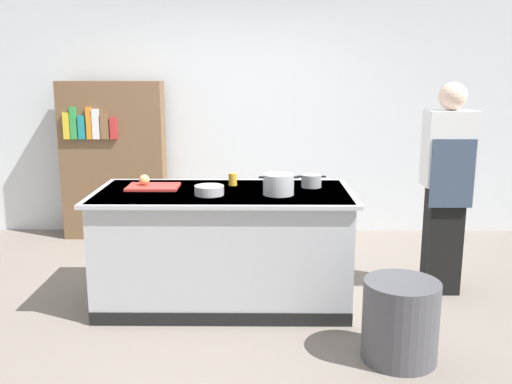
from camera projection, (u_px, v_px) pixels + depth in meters
The scene contains 12 objects.
ground_plane at pixel (225, 301), 4.49m from camera, with size 10.00×10.00×0.00m, color slate.
back_wall at pixel (235, 99), 6.22m from camera, with size 6.40×0.12×3.00m, color silver.
counter_island at pixel (224, 245), 4.39m from camera, with size 1.98×0.98×0.90m.
cutting_board at pixel (153, 187), 4.40m from camera, with size 0.40×0.28×0.02m, color red.
onion at pixel (144, 180), 4.42m from camera, with size 0.08×0.08×0.08m, color tan.
stock_pot at pixel (279, 184), 4.16m from camera, with size 0.30×0.23×0.15m.
sauce_pan at pixel (311, 181), 4.44m from camera, with size 0.23×0.16×0.10m.
mixing_bowl at pixel (209, 190), 4.16m from camera, with size 0.22×0.22×0.07m, color #B7BABF.
juice_cup at pixel (233, 179), 4.50m from camera, with size 0.07×0.07×0.10m, color yellow.
trash_bin at pixel (400, 321), 3.53m from camera, with size 0.48×0.48×0.52m, color #4C4C51.
person_chef at pixel (447, 184), 4.49m from camera, with size 0.38×0.25×1.72m.
bookshelf at pixel (114, 160), 6.08m from camera, with size 1.10×0.31×1.70m.
Camera 1 is at (0.29, -4.20, 1.80)m, focal length 39.33 mm.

